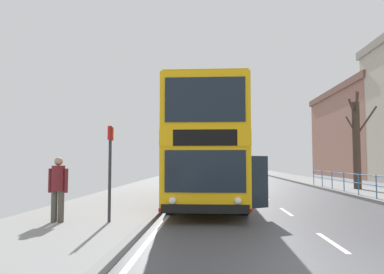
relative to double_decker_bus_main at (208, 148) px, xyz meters
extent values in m
cube|color=silver|center=(2.69, -7.09, -2.27)|extent=(0.12, 2.00, 0.00)
cube|color=silver|center=(2.69, -2.29, -2.27)|extent=(0.12, 2.00, 0.00)
cube|color=silver|center=(2.69, 2.51, -2.27)|extent=(0.12, 2.00, 0.00)
cube|color=silver|center=(2.69, 7.31, -2.27)|extent=(0.12, 2.00, 0.00)
cube|color=silver|center=(2.69, 12.11, -2.27)|extent=(0.12, 2.00, 0.00)
cube|color=silver|center=(2.69, 16.91, -2.27)|extent=(0.12, 2.00, 0.00)
cube|color=silver|center=(2.69, 21.71, -2.27)|extent=(0.12, 2.00, 0.00)
cube|color=silver|center=(2.69, 26.51, -2.27)|extent=(0.12, 2.00, 0.00)
cube|color=silver|center=(2.69, 31.31, -2.27)|extent=(0.12, 2.00, 0.00)
cube|color=silver|center=(2.69, 36.11, -2.27)|extent=(0.12, 2.00, 0.00)
cube|color=silver|center=(2.69, 40.91, -2.27)|extent=(0.12, 2.00, 0.00)
cube|color=gray|center=(-1.61, -9.69, -2.20)|extent=(0.20, 140.00, 0.14)
cube|color=#F4B20F|center=(0.00, 0.02, -1.02)|extent=(2.62, 10.44, 1.80)
cube|color=#F4B20F|center=(0.00, 0.02, 0.11)|extent=(2.64, 10.50, 0.47)
cube|color=#F4B20F|center=(0.00, 0.02, 1.16)|extent=(2.62, 10.44, 1.64)
cube|color=#D0970D|center=(0.00, 0.02, 2.02)|extent=(2.55, 10.13, 0.08)
cube|color=#19232D|center=(-0.06, -5.21, -0.81)|extent=(2.21, 0.05, 1.15)
cube|color=black|center=(-0.06, -5.21, 0.11)|extent=(1.76, 0.05, 0.45)
cube|color=#19232D|center=(-0.06, -5.21, 1.16)|extent=(2.21, 0.05, 1.25)
cube|color=black|center=(-0.06, -5.21, -1.82)|extent=(2.39, 0.11, 0.24)
cube|color=#B2140F|center=(0.00, 0.02, -1.86)|extent=(2.65, 10.50, 0.10)
cube|color=#19232D|center=(1.27, 0.26, -0.77)|extent=(0.11, 8.13, 0.93)
cube|color=#19232D|center=(1.27, 0.00, 1.25)|extent=(0.12, 9.38, 0.98)
cube|color=#19232D|center=(-1.27, 0.29, -0.77)|extent=(0.11, 8.13, 0.93)
cube|color=#19232D|center=(-1.27, 0.03, 1.25)|extent=(0.12, 9.38, 0.98)
sphere|color=white|center=(0.82, -5.23, -1.60)|extent=(0.20, 0.20, 0.20)
sphere|color=white|center=(-0.94, -5.21, -1.60)|extent=(0.20, 0.20, 0.20)
cube|color=#19232D|center=(1.49, -4.16, -1.15)|extent=(0.68, 0.48, 1.54)
cube|color=black|center=(1.15, -3.85, -1.15)|extent=(0.11, 0.90, 1.54)
cylinder|color=black|center=(1.17, -3.01, -1.75)|extent=(0.31, 1.04, 1.04)
cylinder|color=black|center=(-1.24, -2.98, -1.75)|extent=(0.31, 1.04, 1.04)
cylinder|color=black|center=(1.24, 3.31, -1.75)|extent=(0.31, 1.04, 1.04)
cylinder|color=black|center=(-1.17, 3.34, -1.75)|extent=(0.31, 1.04, 1.04)
cylinder|color=#386BA8|center=(7.14, 0.88, -1.62)|extent=(0.05, 0.05, 1.02)
cylinder|color=#386BA8|center=(7.14, 2.80, -1.62)|extent=(0.05, 0.05, 1.02)
cylinder|color=#386BA8|center=(7.14, 4.71, -1.62)|extent=(0.05, 0.05, 1.02)
cylinder|color=#386BA8|center=(7.14, 6.63, -1.62)|extent=(0.05, 0.05, 1.02)
cylinder|color=#386BA8|center=(7.14, 8.54, -1.62)|extent=(0.05, 0.05, 1.02)
cylinder|color=#386BA8|center=(7.14, 10.45, -1.62)|extent=(0.05, 0.05, 1.02)
cylinder|color=#4C473D|center=(-4.02, -5.67, -1.70)|extent=(0.17, 0.17, 0.85)
cylinder|color=#4C473D|center=(-3.83, -5.69, -1.70)|extent=(0.17, 0.17, 0.85)
cylinder|color=maroon|center=(-3.93, -5.68, -0.98)|extent=(0.36, 0.36, 0.67)
cylinder|color=maroon|center=(-4.15, -5.67, -1.04)|extent=(0.11, 0.11, 0.63)
cylinder|color=maroon|center=(-3.71, -5.69, -1.04)|extent=(0.11, 0.11, 0.63)
sphere|color=tan|center=(-3.93, -5.68, -0.54)|extent=(0.23, 0.23, 0.22)
cylinder|color=#2D2D33|center=(-2.58, -5.58, -0.86)|extent=(0.08, 0.08, 2.54)
cube|color=red|center=(-2.58, -5.56, 0.21)|extent=(0.04, 0.44, 0.36)
cylinder|color=#423328|center=(8.61, 6.68, 0.41)|extent=(0.43, 0.43, 5.08)
cylinder|color=#423328|center=(9.29, 6.88, 1.84)|extent=(1.50, 0.54, 1.85)
cylinder|color=#423328|center=(8.33, 6.43, 2.52)|extent=(0.70, 0.65, 1.16)
cylinder|color=#423328|center=(8.91, 7.36, 3.12)|extent=(0.72, 1.46, 1.52)
cylinder|color=#423328|center=(8.51, 6.21, 2.78)|extent=(0.33, 1.06, 1.23)
cylinder|color=#423328|center=(8.31, 6.63, 1.57)|extent=(0.69, 0.21, 1.08)
cube|color=#936656|center=(19.10, 26.85, 2.34)|extent=(10.41, 17.33, 9.23)
cube|color=brown|center=(19.10, 26.85, 7.31)|extent=(10.83, 18.03, 0.70)
camera|label=1|loc=(0.10, -15.24, -0.54)|focal=34.43mm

